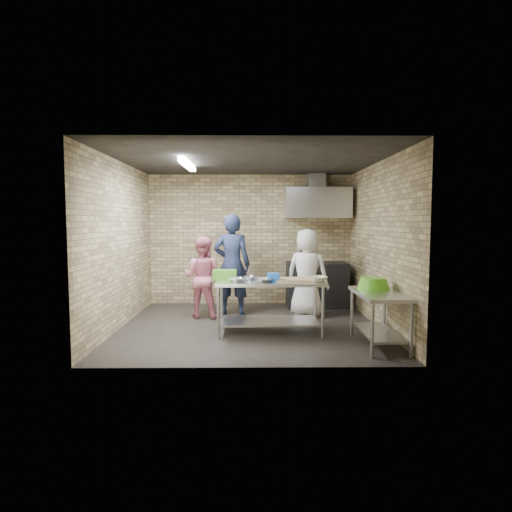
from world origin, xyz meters
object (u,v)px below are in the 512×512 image
Objects in this scene: green_crate at (225,275)px; blue_tub at (273,277)px; bottle_red at (318,207)px; woman_white at (307,273)px; man_navy at (232,265)px; green_basin at (373,283)px; bottle_green at (337,208)px; side_counter at (379,319)px; stove at (317,285)px; woman_pink at (202,277)px; prep_table at (270,306)px.

blue_tub is (0.75, -0.22, -0.01)m from green_crate.
woman_white is at bearing -107.80° from bottle_red.
bottle_red is 2.27m from man_navy.
bottle_red reaches higher than green_basin.
bottle_red is 1.20× the size of bottle_green.
bottle_red is at bearing 97.62° from side_counter.
green_crate is at bearing -129.82° from bottle_red.
stove is 0.82× the size of woman_pink.
woman_white is at bearing 61.22° from blue_tub.
stove is at bearing -151.93° from bottle_green.
green_basin reaches higher than prep_table.
prep_table is 4.50× the size of green_crate.
woman_white reaches higher than prep_table.
green_basin is (2.18, -0.59, -0.06)m from green_crate.
prep_table is at bearing -117.21° from stove.
prep_table is 0.48m from blue_tub.
side_counter is at bearing -20.85° from green_crate.
bottle_green is at bearing -97.96° from woman_white.
bottle_green is (0.02, 2.74, 1.18)m from green_basin.
green_basin is at bearing 146.81° from man_navy.
side_counter is at bearing -85.43° from green_basin.
stove is 1.01m from woman_white.
bottle_green is (0.40, 0.00, -0.01)m from bottle_red.
green_crate is at bearing 129.71° from woman_pink.
bottle_green is (1.45, 2.37, 1.13)m from blue_tub.
woman_pink is at bearing 149.58° from green_basin.
blue_tub is at bearing -63.43° from prep_table.
woman_white is (-0.76, -1.13, -1.22)m from bottle_green.
woman_white is at bearing 112.32° from side_counter.
woman_white is at bearing -179.84° from man_navy.
woman_pink is (-0.47, 0.96, -0.16)m from green_crate.
green_basin is 0.29× the size of woman_white.
stove reaches higher than prep_table.
prep_table is 1.66m from side_counter.
green_crate is (-1.75, -1.91, 0.44)m from stove.
side_counter is 2.79m from stove.
green_basin is at bearing 163.52° from woman_pink.
bottle_green is 2.59m from man_navy.
blue_tub is 0.13× the size of woman_pink.
man_navy is (-1.69, -0.74, 0.48)m from stove.
prep_table is 1.13× the size of woman_pink.
side_counter is 2.61× the size of green_basin.
blue_tub is 1.70m from woman_pink.
bottle_green reaches higher than stove.
woman_pink reaches higher than green_crate.
green_crate is 3.27m from bottle_green.
bottle_red is (1.05, 2.37, 1.15)m from blue_tub.
bottle_green is at bearing 58.66° from blue_tub.
woman_white is at bearing 57.33° from prep_table.
man_navy is at bearing -155.46° from bottle_green.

